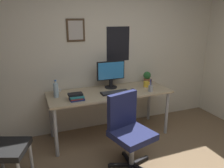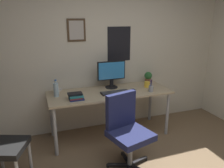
# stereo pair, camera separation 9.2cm
# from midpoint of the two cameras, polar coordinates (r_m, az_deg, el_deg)

# --- Properties ---
(wall_back) EXTENTS (4.40, 0.10, 2.60)m
(wall_back) POSITION_cam_midpoint_polar(r_m,az_deg,el_deg) (3.68, -1.10, 8.43)
(wall_back) COLOR beige
(wall_back) RESTS_ON ground_plane
(desk) EXTENTS (1.87, 0.68, 0.74)m
(desk) POSITION_cam_midpoint_polar(r_m,az_deg,el_deg) (3.43, 0.21, -3.12)
(desk) COLOR tan
(desk) RESTS_ON ground_plane
(office_chair) EXTENTS (0.58, 0.59, 0.95)m
(office_chair) POSITION_cam_midpoint_polar(r_m,az_deg,el_deg) (2.80, 4.75, -11.18)
(office_chair) COLOR #1E234C
(office_chair) RESTS_ON ground_plane
(monitor) EXTENTS (0.46, 0.20, 0.43)m
(monitor) POSITION_cam_midpoint_polar(r_m,az_deg,el_deg) (3.53, 0.60, 2.78)
(monitor) COLOR black
(monitor) RESTS_ON desk
(keyboard) EXTENTS (0.43, 0.15, 0.03)m
(keyboard) POSITION_cam_midpoint_polar(r_m,az_deg,el_deg) (3.33, 1.62, -2.18)
(keyboard) COLOR black
(keyboard) RESTS_ON desk
(computer_mouse) EXTENTS (0.06, 0.11, 0.04)m
(computer_mouse) POSITION_cam_midpoint_polar(r_m,az_deg,el_deg) (3.43, 6.38, -1.60)
(computer_mouse) COLOR black
(computer_mouse) RESTS_ON desk
(water_bottle) EXTENTS (0.07, 0.07, 0.25)m
(water_bottle) POSITION_cam_midpoint_polar(r_m,az_deg,el_deg) (3.25, -13.42, -1.40)
(water_bottle) COLOR silver
(water_bottle) RESTS_ON desk
(coffee_mug_near) EXTENTS (0.12, 0.08, 0.10)m
(coffee_mug_near) POSITION_cam_midpoint_polar(r_m,az_deg,el_deg) (3.39, -13.36, -1.60)
(coffee_mug_near) COLOR white
(coffee_mug_near) RESTS_ON desk
(coffee_mug_far) EXTENTS (0.13, 0.09, 0.09)m
(coffee_mug_far) POSITION_cam_midpoint_polar(r_m,az_deg,el_deg) (3.66, 9.74, -0.09)
(coffee_mug_far) COLOR yellow
(coffee_mug_far) RESTS_ON desk
(potted_plant) EXTENTS (0.13, 0.13, 0.20)m
(potted_plant) POSITION_cam_midpoint_polar(r_m,az_deg,el_deg) (3.88, 9.96, 1.78)
(potted_plant) COLOR brown
(potted_plant) RESTS_ON desk
(pen_cup) EXTENTS (0.07, 0.07, 0.20)m
(pen_cup) POSITION_cam_midpoint_polar(r_m,az_deg,el_deg) (3.44, 10.78, -1.10)
(pen_cup) COLOR #9EA0A5
(pen_cup) RESTS_ON desk
(book_stack_left) EXTENTS (0.21, 0.16, 0.09)m
(book_stack_left) POSITION_cam_midpoint_polar(r_m,az_deg,el_deg) (3.10, -8.47, -3.23)
(book_stack_left) COLOR navy
(book_stack_left) RESTS_ON desk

